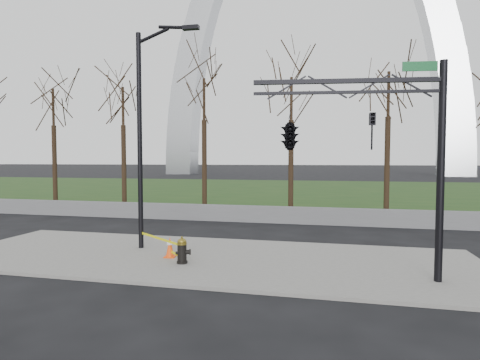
% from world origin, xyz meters
% --- Properties ---
extents(ground, '(500.00, 500.00, 0.00)m').
position_xyz_m(ground, '(0.00, 0.00, 0.00)').
color(ground, black).
rests_on(ground, ground).
extents(sidewalk, '(18.00, 6.00, 0.10)m').
position_xyz_m(sidewalk, '(0.00, 0.00, 0.05)').
color(sidewalk, slate).
rests_on(sidewalk, ground).
extents(grass_strip, '(120.00, 40.00, 0.06)m').
position_xyz_m(grass_strip, '(0.00, 30.00, 0.03)').
color(grass_strip, '#1B3A15').
rests_on(grass_strip, ground).
extents(guardrail, '(60.00, 0.30, 0.90)m').
position_xyz_m(guardrail, '(0.00, 8.00, 0.45)').
color(guardrail, '#59595B').
rests_on(guardrail, ground).
extents(gateway_arch, '(66.00, 6.00, 65.00)m').
position_xyz_m(gateway_arch, '(0.00, 75.00, 32.50)').
color(gateway_arch, '#B7B9BE').
rests_on(gateway_arch, ground).
extents(tree_row, '(49.68, 4.00, 9.55)m').
position_xyz_m(tree_row, '(1.84, 12.00, 4.78)').
color(tree_row, black).
rests_on(tree_row, ground).
extents(fire_hydrant, '(0.54, 0.35, 0.85)m').
position_xyz_m(fire_hydrant, '(-0.43, -0.98, 0.49)').
color(fire_hydrant, black).
rests_on(fire_hydrant, sidewalk).
extents(traffic_cone, '(0.38, 0.38, 0.68)m').
position_xyz_m(traffic_cone, '(-1.11, -0.36, 0.44)').
color(traffic_cone, '#FF4C0D').
rests_on(traffic_cone, sidewalk).
extents(street_light, '(2.39, 0.26, 8.21)m').
position_xyz_m(street_light, '(-2.50, 0.73, 4.69)').
color(street_light, black).
rests_on(street_light, ground).
extents(traffic_signal_mast, '(5.07, 2.53, 6.00)m').
position_xyz_m(traffic_signal_mast, '(3.77, -1.59, 4.15)').
color(traffic_signal_mast, black).
rests_on(traffic_signal_mast, ground).
extents(caution_tape, '(2.30, 1.71, 0.44)m').
position_xyz_m(caution_tape, '(-1.39, -0.26, 0.57)').
color(caution_tape, yellow).
rests_on(caution_tape, ground).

